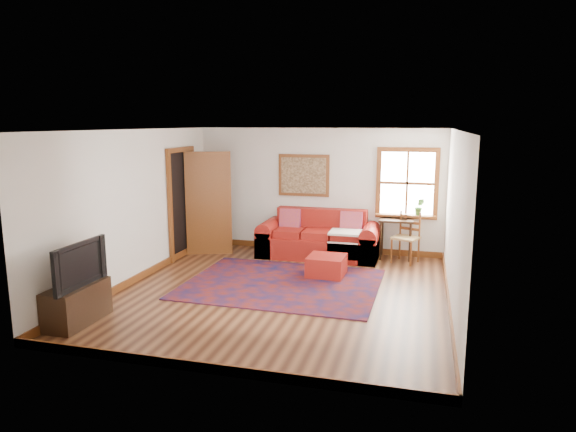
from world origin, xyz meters
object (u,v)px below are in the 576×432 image
(red_ottoman, at_px, (327,266))
(media_cabinet, at_px, (77,304))
(red_leather_sofa, at_px, (319,241))
(side_table, at_px, (396,225))
(ladder_back_chair, at_px, (407,235))

(red_ottoman, height_order, media_cabinet, media_cabinet)
(red_leather_sofa, relative_size, side_table, 2.99)
(red_leather_sofa, xyz_separation_m, side_table, (1.47, 0.23, 0.35))
(red_ottoman, bearing_deg, ladder_back_chair, 46.85)
(side_table, bearing_deg, red_leather_sofa, -171.06)
(red_ottoman, relative_size, ladder_back_chair, 0.65)
(side_table, bearing_deg, media_cabinet, -131.13)
(side_table, distance_m, ladder_back_chair, 0.34)
(red_leather_sofa, distance_m, red_ottoman, 1.35)
(side_table, xyz_separation_m, ladder_back_chair, (0.21, -0.23, -0.14))
(red_leather_sofa, relative_size, red_ottoman, 3.75)
(ladder_back_chair, bearing_deg, red_leather_sofa, -179.85)
(media_cabinet, bearing_deg, ladder_back_chair, 45.82)
(ladder_back_chair, bearing_deg, side_table, 133.40)
(red_leather_sofa, bearing_deg, media_cabinet, -119.71)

